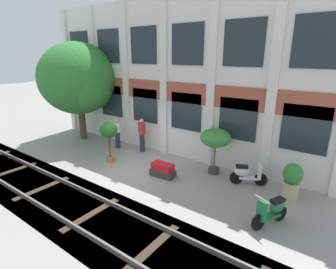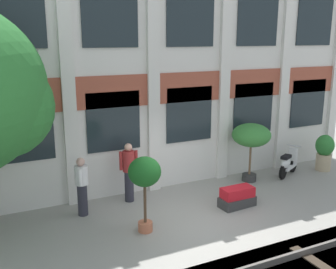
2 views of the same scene
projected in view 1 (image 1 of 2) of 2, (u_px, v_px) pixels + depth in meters
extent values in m
plane|color=gray|center=(130.00, 169.00, 11.34)|extent=(80.00, 80.00, 0.00)
cube|color=silver|center=(168.00, 79.00, 12.39)|extent=(14.71, 0.50, 7.23)
cube|color=#9E4C38|center=(164.00, 91.00, 12.33)|extent=(14.71, 0.06, 0.90)
cube|color=silver|center=(69.00, 73.00, 16.28)|extent=(0.36, 0.16, 7.23)
cube|color=silver|center=(95.00, 75.00, 14.91)|extent=(0.36, 0.16, 7.23)
cube|color=silver|center=(126.00, 77.00, 13.53)|extent=(0.36, 0.16, 7.23)
cube|color=silver|center=(164.00, 80.00, 12.15)|extent=(0.36, 0.16, 7.23)
cube|color=silver|center=(211.00, 83.00, 10.77)|extent=(0.36, 0.16, 7.23)
cube|color=silver|center=(273.00, 87.00, 9.40)|extent=(0.36, 0.16, 7.23)
cube|color=#1E282D|center=(84.00, 97.00, 16.02)|extent=(1.57, 0.04, 1.70)
cube|color=#1E282D|center=(112.00, 101.00, 14.64)|extent=(1.57, 0.04, 1.70)
cube|color=#1E282D|center=(145.00, 106.00, 13.27)|extent=(1.57, 0.04, 1.70)
cube|color=#1E282D|center=(186.00, 112.00, 11.89)|extent=(1.57, 0.04, 1.70)
cube|color=#1E282D|center=(237.00, 119.00, 10.51)|extent=(1.57, 0.04, 1.70)
cube|color=#1E282D|center=(305.00, 129.00, 9.14)|extent=(1.57, 0.04, 1.70)
cube|color=#1E282D|center=(79.00, 47.00, 15.16)|extent=(1.57, 0.04, 1.70)
cube|color=#1E282D|center=(108.00, 46.00, 13.79)|extent=(1.57, 0.04, 1.70)
cube|color=#1E282D|center=(143.00, 45.00, 12.41)|extent=(1.57, 0.04, 1.70)
cube|color=#1E282D|center=(187.00, 44.00, 11.03)|extent=(1.57, 0.04, 1.70)
cube|color=#1E282D|center=(244.00, 43.00, 9.66)|extent=(1.57, 0.04, 1.70)
cube|color=#1E282D|center=(319.00, 41.00, 8.28)|extent=(1.57, 0.04, 1.70)
cube|color=#423F3A|center=(66.00, 204.00, 8.92)|extent=(22.71, 2.80, 0.28)
cube|color=#605B56|center=(45.00, 208.00, 8.30)|extent=(22.71, 0.07, 0.15)
cube|color=#605B56|center=(83.00, 190.00, 9.41)|extent=(22.71, 0.07, 0.15)
cube|color=#382D23|center=(11.00, 171.00, 11.06)|extent=(0.24, 2.10, 0.03)
cube|color=#382D23|center=(43.00, 188.00, 9.67)|extent=(0.24, 2.10, 0.03)
cube|color=#382D23|center=(91.00, 214.00, 8.10)|extent=(0.24, 2.10, 0.03)
cube|color=#382D23|center=(153.00, 247.00, 6.72)|extent=(0.24, 2.10, 0.03)
cylinder|color=#4C3826|center=(82.00, 118.00, 15.10)|extent=(0.38, 0.38, 2.39)
ellipsoid|color=#2D7A33|center=(78.00, 78.00, 14.43)|extent=(4.23, 4.23, 3.91)
sphere|color=#2D7A33|center=(70.00, 84.00, 15.29)|extent=(2.33, 2.33, 2.33)
sphere|color=#2D7A33|center=(88.00, 87.00, 13.79)|extent=(2.33, 2.33, 2.33)
cylinder|color=#333333|center=(214.00, 170.00, 10.92)|extent=(0.46, 0.46, 0.23)
cylinder|color=brown|center=(215.00, 155.00, 10.71)|extent=(0.07, 0.07, 1.17)
ellipsoid|color=#388438|center=(216.00, 138.00, 10.50)|extent=(1.24, 1.24, 0.74)
cube|color=#333333|center=(163.00, 173.00, 10.63)|extent=(1.04, 0.56, 0.28)
cube|color=red|center=(163.00, 167.00, 10.55)|extent=(0.91, 0.44, 0.28)
cylinder|color=#B76647|center=(111.00, 159.00, 12.06)|extent=(0.35, 0.35, 0.24)
cylinder|color=#4C3826|center=(110.00, 145.00, 11.86)|extent=(0.07, 0.07, 1.14)
ellipsoid|color=#19561E|center=(109.00, 130.00, 11.65)|extent=(0.78, 0.78, 0.71)
cylinder|color=tan|center=(290.00, 190.00, 8.97)|extent=(0.51, 0.51, 0.59)
ellipsoid|color=#2D7A33|center=(293.00, 174.00, 8.79)|extent=(0.64, 0.64, 0.75)
cylinder|color=black|center=(261.00, 180.00, 9.84)|extent=(0.47, 0.29, 0.48)
cylinder|color=black|center=(236.00, 178.00, 9.99)|extent=(0.47, 0.29, 0.48)
cube|color=silver|center=(248.00, 178.00, 9.91)|extent=(0.72, 0.52, 0.08)
ellipsoid|color=silver|center=(242.00, 171.00, 9.88)|extent=(0.62, 0.48, 0.36)
cube|color=black|center=(242.00, 167.00, 9.82)|extent=(0.49, 0.39, 0.10)
cube|color=silver|center=(259.00, 171.00, 9.76)|extent=(0.23, 0.30, 0.60)
cylinder|color=#B7B7BF|center=(261.00, 162.00, 9.64)|extent=(0.25, 0.46, 0.03)
cylinder|color=black|center=(258.00, 222.00, 7.36)|extent=(0.29, 0.47, 0.48)
cylinder|color=black|center=(280.00, 213.00, 7.77)|extent=(0.29, 0.47, 0.48)
cube|color=#196B38|center=(270.00, 216.00, 7.55)|extent=(0.51, 0.72, 0.08)
ellipsoid|color=#196B38|center=(277.00, 207.00, 7.60)|extent=(0.47, 0.62, 0.36)
cube|color=black|center=(278.00, 201.00, 7.54)|extent=(0.39, 0.49, 0.10)
cube|color=#196B38|center=(262.00, 211.00, 7.29)|extent=(0.30, 0.23, 0.60)
cylinder|color=#B7B7BF|center=(262.00, 199.00, 7.17)|extent=(0.47, 0.24, 0.03)
cylinder|color=#282833|center=(142.00, 143.00, 13.25)|extent=(0.26, 0.26, 0.90)
cylinder|color=maroon|center=(142.00, 129.00, 13.03)|extent=(0.34, 0.34, 0.59)
sphere|color=tan|center=(141.00, 121.00, 12.92)|extent=(0.22, 0.22, 0.22)
cylinder|color=maroon|center=(139.00, 127.00, 13.17)|extent=(0.09, 0.09, 0.53)
cylinder|color=maroon|center=(145.00, 129.00, 12.88)|extent=(0.09, 0.09, 0.53)
cylinder|color=#282833|center=(118.00, 140.00, 13.80)|extent=(0.26, 0.26, 0.86)
cylinder|color=silver|center=(117.00, 127.00, 13.60)|extent=(0.34, 0.34, 0.50)
sphere|color=tan|center=(117.00, 121.00, 13.50)|extent=(0.22, 0.22, 0.22)
cylinder|color=silver|center=(113.00, 127.00, 13.48)|extent=(0.09, 0.09, 0.45)
cylinder|color=silver|center=(121.00, 126.00, 13.71)|extent=(0.09, 0.09, 0.45)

